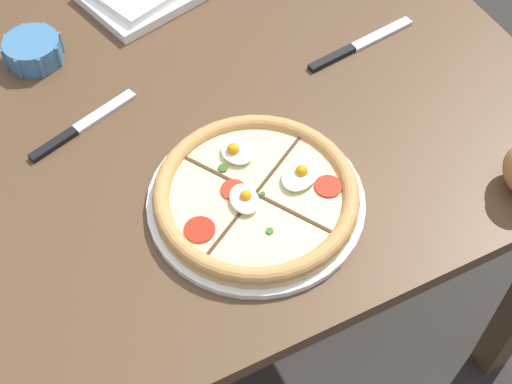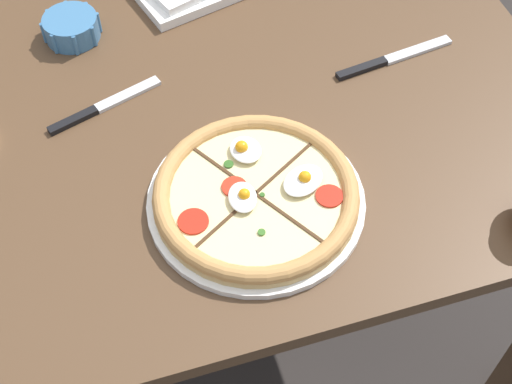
{
  "view_description": "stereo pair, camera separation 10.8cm",
  "coord_description": "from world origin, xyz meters",
  "px_view_note": "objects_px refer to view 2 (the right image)",
  "views": [
    {
      "loc": [
        -0.32,
        -0.83,
        1.67
      ],
      "look_at": [
        -0.03,
        -0.25,
        0.8
      ],
      "focal_mm": 50.0,
      "sensor_mm": 36.0,
      "label": 1
    },
    {
      "loc": [
        -0.22,
        -0.87,
        1.67
      ],
      "look_at": [
        -0.03,
        -0.25,
        0.8
      ],
      "focal_mm": 50.0,
      "sensor_mm": 36.0,
      "label": 2
    }
  ],
  "objects_px": {
    "knife_main": "(104,106)",
    "ramekin_bowl": "(71,27)",
    "knife_spare": "(393,58)",
    "dining_table": "(234,130)",
    "pizza": "(256,196)"
  },
  "relations": [
    {
      "from": "dining_table",
      "to": "pizza",
      "type": "distance_m",
      "value": 0.29
    },
    {
      "from": "knife_main",
      "to": "knife_spare",
      "type": "bearing_deg",
      "value": -22.56
    },
    {
      "from": "pizza",
      "to": "ramekin_bowl",
      "type": "xyz_separation_m",
      "value": [
        -0.22,
        0.47,
        0.0
      ]
    },
    {
      "from": "knife_spare",
      "to": "knife_main",
      "type": "bearing_deg",
      "value": 167.86
    },
    {
      "from": "knife_main",
      "to": "ramekin_bowl",
      "type": "bearing_deg",
      "value": 78.18
    },
    {
      "from": "dining_table",
      "to": "pizza",
      "type": "height_order",
      "value": "pizza"
    },
    {
      "from": "pizza",
      "to": "ramekin_bowl",
      "type": "distance_m",
      "value": 0.52
    },
    {
      "from": "ramekin_bowl",
      "to": "knife_spare",
      "type": "distance_m",
      "value": 0.6
    },
    {
      "from": "dining_table",
      "to": "knife_spare",
      "type": "bearing_deg",
      "value": -2.9
    },
    {
      "from": "dining_table",
      "to": "ramekin_bowl",
      "type": "height_order",
      "value": "ramekin_bowl"
    },
    {
      "from": "dining_table",
      "to": "knife_main",
      "type": "bearing_deg",
      "value": 174.92
    },
    {
      "from": "ramekin_bowl",
      "to": "knife_main",
      "type": "bearing_deg",
      "value": -83.1
    },
    {
      "from": "pizza",
      "to": "dining_table",
      "type": "bearing_deg",
      "value": 82.49
    },
    {
      "from": "knife_main",
      "to": "dining_table",
      "type": "bearing_deg",
      "value": -23.81
    },
    {
      "from": "ramekin_bowl",
      "to": "knife_main",
      "type": "height_order",
      "value": "ramekin_bowl"
    }
  ]
}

